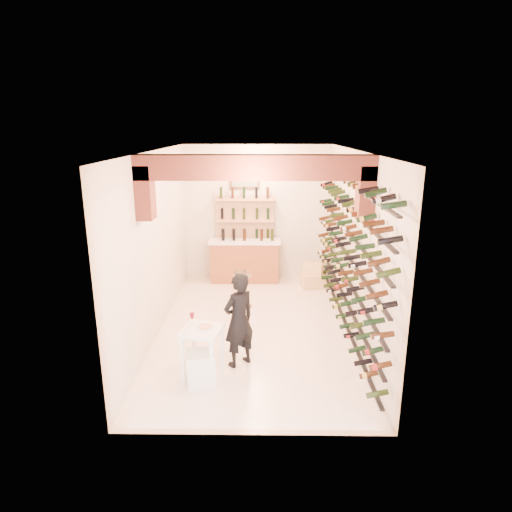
{
  "coord_description": "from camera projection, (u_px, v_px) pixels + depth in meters",
  "views": [
    {
      "loc": [
        0.1,
        -7.58,
        3.59
      ],
      "look_at": [
        0.0,
        0.3,
        1.3
      ],
      "focal_mm": 31.33,
      "sensor_mm": 36.0,
      "label": 1
    }
  ],
  "objects": [
    {
      "name": "back_counter",
      "position": [
        245.0,
        259.0,
        10.68
      ],
      "size": [
        1.7,
        0.62,
        1.29
      ],
      "color": "#9D5530",
      "rests_on": "ground"
    },
    {
      "name": "room_shell",
      "position": [
        256.0,
        210.0,
        7.4
      ],
      "size": [
        3.52,
        6.02,
        3.21
      ],
      "color": "beige",
      "rests_on": "ground"
    },
    {
      "name": "wine_rack",
      "position": [
        343.0,
        248.0,
        7.83
      ],
      "size": [
        0.32,
        5.7,
        2.56
      ],
      "color": "black",
      "rests_on": "ground"
    },
    {
      "name": "ground",
      "position": [
        256.0,
        328.0,
        8.28
      ],
      "size": [
        6.0,
        6.0,
        0.0
      ],
      "primitive_type": "plane",
      "color": "white",
      "rests_on": "ground"
    },
    {
      "name": "crate_lower",
      "position": [
        313.0,
        281.0,
        10.33
      ],
      "size": [
        0.59,
        0.46,
        0.32
      ],
      "primitive_type": "cube",
      "rotation": [
        0.0,
        0.0,
        0.18
      ],
      "color": "#E4BA7D",
      "rests_on": "ground"
    },
    {
      "name": "back_shelving",
      "position": [
        245.0,
        231.0,
        10.73
      ],
      "size": [
        1.4,
        0.31,
        2.73
      ],
      "color": "tan",
      "rests_on": "ground"
    },
    {
      "name": "tasting_table",
      "position": [
        202.0,
        338.0,
        6.44
      ],
      "size": [
        0.66,
        0.66,
        0.97
      ],
      "rotation": [
        0.0,
        0.0,
        -0.23
      ],
      "color": "white",
      "rests_on": "ground"
    },
    {
      "name": "chrome_barstool",
      "position": [
        243.0,
        287.0,
        9.09
      ],
      "size": [
        0.39,
        0.39,
        0.75
      ],
      "rotation": [
        0.0,
        0.0,
        -0.26
      ],
      "color": "silver",
      "rests_on": "ground"
    },
    {
      "name": "person",
      "position": [
        239.0,
        320.0,
        6.81
      ],
      "size": [
        0.65,
        0.63,
        1.5
      ],
      "primitive_type": "imported",
      "rotation": [
        0.0,
        0.0,
        3.84
      ],
      "color": "black",
      "rests_on": "ground"
    },
    {
      "name": "crate_upper",
      "position": [
        313.0,
        269.0,
        10.25
      ],
      "size": [
        0.51,
        0.42,
        0.25
      ],
      "primitive_type": "cube",
      "rotation": [
        0.0,
        0.0,
        -0.34
      ],
      "color": "#E4BA7D",
      "rests_on": "crate_lower"
    },
    {
      "name": "white_stool",
      "position": [
        201.0,
        368.0,
        6.42
      ],
      "size": [
        0.46,
        0.46,
        0.49
      ],
      "primitive_type": "cube",
      "rotation": [
        0.0,
        0.0,
        0.19
      ],
      "color": "white",
      "rests_on": "ground"
    }
  ]
}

